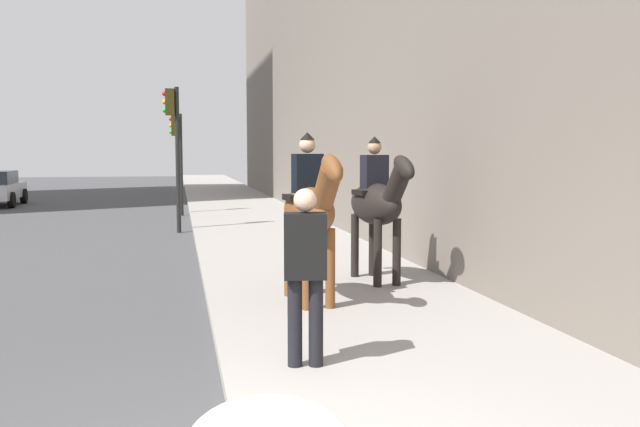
# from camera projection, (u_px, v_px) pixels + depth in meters

# --- Properties ---
(mounted_horse_near) EXTENTS (2.15, 0.71, 2.31)m
(mounted_horse_near) POSITION_uv_depth(u_px,v_px,m) (310.00, 208.00, 8.99)
(mounted_horse_near) COLOR brown
(mounted_horse_near) RESTS_ON sidewalk_slab
(mounted_horse_far) EXTENTS (2.15, 0.76, 2.29)m
(mounted_horse_far) POSITION_uv_depth(u_px,v_px,m) (378.00, 202.00, 10.49)
(mounted_horse_far) COLOR black
(mounted_horse_far) RESTS_ON sidewalk_slab
(pedestrian_greeting) EXTENTS (0.32, 0.44, 1.70)m
(pedestrian_greeting) POSITION_uv_depth(u_px,v_px,m) (305.00, 265.00, 6.32)
(pedestrian_greeting) COLOR black
(pedestrian_greeting) RESTS_ON sidewalk_slab
(traffic_light_near_curb) EXTENTS (0.20, 0.44, 3.91)m
(traffic_light_near_curb) POSITION_uv_depth(u_px,v_px,m) (174.00, 136.00, 17.89)
(traffic_light_near_curb) COLOR black
(traffic_light_near_curb) RESTS_ON ground
(traffic_light_far_curb) EXTENTS (0.20, 0.44, 3.49)m
(traffic_light_far_curb) POSITION_uv_depth(u_px,v_px,m) (178.00, 147.00, 22.87)
(traffic_light_far_curb) COLOR black
(traffic_light_far_curb) RESTS_ON ground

